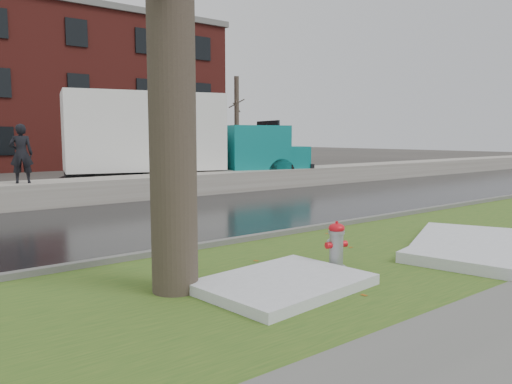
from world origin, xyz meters
TOP-DOWN VIEW (x-y plane):
  - ground at (0.00, 0.00)m, footprint 120.00×120.00m
  - verge at (0.00, -1.25)m, footprint 60.00×4.50m
  - road at (0.00, 4.50)m, footprint 60.00×7.00m
  - parking_lot at (0.00, 13.00)m, footprint 60.00×9.00m
  - curb at (0.00, 1.00)m, footprint 60.00×0.15m
  - snowbank at (0.00, 8.70)m, footprint 60.00×1.60m
  - brick_building at (2.00, 30.00)m, footprint 26.00×12.00m
  - bg_tree_right at (16.00, 24.00)m, footprint 1.40×1.62m
  - fire_hydrant at (-0.65, -1.52)m, footprint 0.37×0.34m
  - box_truck at (3.27, 10.60)m, footprint 11.12×4.87m
  - worker at (-2.77, 8.52)m, footprint 0.70×0.56m
  - snow_patch_near at (2.66, -1.99)m, footprint 3.21×2.93m
  - snow_patch_far at (-1.93, -1.75)m, footprint 2.35×1.82m
  - snow_patch_side at (1.98, -2.40)m, footprint 3.14×2.40m

SIDE VIEW (x-z plane):
  - ground at x=0.00m, z-range 0.00..0.00m
  - road at x=0.00m, z-range 0.00..0.03m
  - parking_lot at x=0.00m, z-range 0.00..0.03m
  - verge at x=0.00m, z-range 0.00..0.04m
  - curb at x=0.00m, z-range 0.00..0.14m
  - snow_patch_far at x=-1.93m, z-range 0.04..0.18m
  - snow_patch_near at x=2.66m, z-range 0.04..0.20m
  - snow_patch_side at x=1.98m, z-range 0.04..0.22m
  - snowbank at x=0.00m, z-range 0.00..0.75m
  - fire_hydrant at x=-0.65m, z-range 0.06..0.82m
  - worker at x=-2.77m, z-range 0.75..2.43m
  - box_truck at x=3.27m, z-range 0.11..3.79m
  - bg_tree_right at x=16.00m, z-range 0.08..6.58m
  - brick_building at x=2.00m, z-range 0.00..10.00m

